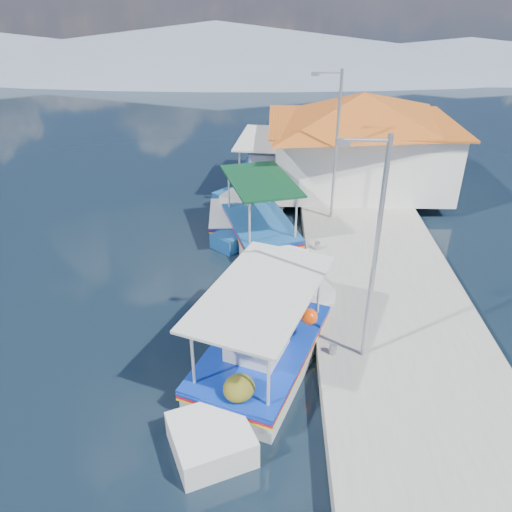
{
  "coord_description": "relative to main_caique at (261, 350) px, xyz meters",
  "views": [
    {
      "loc": [
        2.11,
        -8.71,
        9.37
      ],
      "look_at": [
        1.58,
        5.94,
        1.3
      ],
      "focal_mm": 35.3,
      "sensor_mm": 36.0,
      "label": 1
    }
  ],
  "objects": [
    {
      "name": "harbor_building",
      "position": [
        4.34,
        12.98,
        2.23
      ],
      "size": [
        10.49,
        10.49,
        4.4
      ],
      "color": "silver",
      "rests_on": "quay"
    },
    {
      "name": "mountain_ridge",
      "position": [
        4.69,
        53.98,
        1.5
      ],
      "size": [
        171.4,
        96.0,
        5.5
      ],
      "color": "slate",
      "rests_on": "ground"
    },
    {
      "name": "caique_green_canopy",
      "position": [
        -0.21,
        7.8,
        -0.11
      ],
      "size": [
        3.75,
        7.38,
        2.88
      ],
      "rotation": [
        0.0,
        0.0,
        -0.3
      ],
      "color": "silver",
      "rests_on": "ground"
    },
    {
      "name": "ground",
      "position": [
        -1.85,
        -2.02,
        -0.54
      ],
      "size": [
        160.0,
        160.0,
        0.0
      ],
      "primitive_type": "plane",
      "color": "black",
      "rests_on": "ground"
    },
    {
      "name": "caique_far",
      "position": [
        -0.15,
        13.41,
        0.01
      ],
      "size": [
        3.05,
        8.43,
        2.97
      ],
      "rotation": [
        0.0,
        0.0,
        0.11
      ],
      "color": "silver",
      "rests_on": "ground"
    },
    {
      "name": "bollards",
      "position": [
        1.95,
        3.23,
        0.11
      ],
      "size": [
        0.2,
        17.2,
        0.3
      ],
      "color": "#A5A8AD",
      "rests_on": "quay"
    },
    {
      "name": "caique_blue_hull",
      "position": [
        -1.59,
        8.99,
        -0.27
      ],
      "size": [
        1.93,
        5.56,
        0.99
      ],
      "rotation": [
        0.0,
        0.0,
        -0.08
      ],
      "color": "navy",
      "rests_on": "ground"
    },
    {
      "name": "lamp_post_near",
      "position": [
        2.65,
        -0.02,
        3.31
      ],
      "size": [
        1.21,
        0.14,
        6.0
      ],
      "color": "#A5A8AD",
      "rests_on": "quay"
    },
    {
      "name": "quay",
      "position": [
        4.05,
        3.98,
        -0.29
      ],
      "size": [
        5.0,
        44.0,
        0.5
      ],
      "primitive_type": "cube",
      "color": "#A3A299",
      "rests_on": "ground"
    },
    {
      "name": "lamp_post_far",
      "position": [
        2.65,
        8.98,
        3.31
      ],
      "size": [
        1.21,
        0.14,
        6.0
      ],
      "color": "#A5A8AD",
      "rests_on": "quay"
    },
    {
      "name": "main_caique",
      "position": [
        0.0,
        0.0,
        0.0
      ],
      "size": [
        4.4,
        8.02,
        2.82
      ],
      "rotation": [
        0.0,
        0.0,
        0.36
      ],
      "color": "silver",
      "rests_on": "ground"
    }
  ]
}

